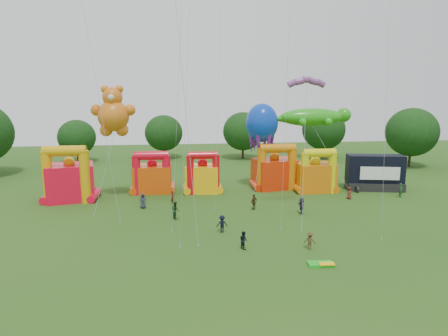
{
  "coord_description": "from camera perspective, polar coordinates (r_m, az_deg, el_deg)",
  "views": [
    {
      "loc": [
        -5.31,
        -25.46,
        13.81
      ],
      "look_at": [
        -0.29,
        18.0,
        5.35
      ],
      "focal_mm": 32.0,
      "sensor_mm": 36.0,
      "label": 1
    }
  ],
  "objects": [
    {
      "name": "spectator_5",
      "position": [
        46.54,
        10.99,
        -5.31
      ],
      "size": [
        0.76,
        1.81,
        1.89
      ],
      "primitive_type": "imported",
      "rotation": [
        0.0,
        0.0,
        4.59
      ],
      "color": "#26233B",
      "rests_on": "ground"
    },
    {
      "name": "spectator_4",
      "position": [
        47.4,
        4.3,
        -4.85
      ],
      "size": [
        1.13,
        1.06,
        1.87
      ],
      "primitive_type": "imported",
      "rotation": [
        0.0,
        0.0,
        3.85
      ],
      "color": "#403119",
      "rests_on": "ground"
    },
    {
      "name": "spectator_0",
      "position": [
        48.7,
        -11.51,
        -4.63
      ],
      "size": [
        1.01,
        0.78,
        1.84
      ],
      "primitive_type": "imported",
      "rotation": [
        0.0,
        0.0,
        0.24
      ],
      "color": "#282741",
      "rests_on": "ground"
    },
    {
      "name": "tree_ring",
      "position": [
        27.45,
        2.34,
        -5.03
      ],
      "size": [
        122.97,
        125.07,
        12.07
      ],
      "color": "#352314",
      "rests_on": "ground"
    },
    {
      "name": "spectator_9",
      "position": [
        36.61,
        12.16,
        -10.13
      ],
      "size": [
        1.18,
        0.96,
        1.6
      ],
      "primitive_type": "imported",
      "rotation": [
        0.0,
        0.0,
        2.72
      ],
      "color": "#45361B",
      "rests_on": "ground"
    },
    {
      "name": "gecko_kite",
      "position": [
        59.3,
        14.25,
        3.16
      ],
      "size": [
        12.99,
        10.04,
        11.45
      ],
      "color": "#27A117",
      "rests_on": "ground"
    },
    {
      "name": "spectator_2",
      "position": [
        44.28,
        -6.98,
        -5.99
      ],
      "size": [
        1.09,
        1.18,
        1.95
      ],
      "primitive_type": "imported",
      "rotation": [
        0.0,
        0.0,
        2.04
      ],
      "color": "#16381A",
      "rests_on": "ground"
    },
    {
      "name": "spectator_1",
      "position": [
        50.11,
        -7.34,
        -4.18
      ],
      "size": [
        0.62,
        0.71,
        1.64
      ],
      "primitive_type": "imported",
      "rotation": [
        0.0,
        0.0,
        1.11
      ],
      "color": "#4C1B15",
      "rests_on": "ground"
    },
    {
      "name": "bouncy_castle_3",
      "position": [
        57.68,
        7.24,
        -0.44
      ],
      "size": [
        6.29,
        5.4,
        6.64
      ],
      "color": "red",
      "rests_on": "ground"
    },
    {
      "name": "folded_kite_bundle",
      "position": [
        33.88,
        13.73,
        -13.18
      ],
      "size": [
        2.05,
        1.18,
        0.31
      ],
      "color": "green",
      "rests_on": "ground"
    },
    {
      "name": "bouncy_castle_1",
      "position": [
        55.96,
        -10.2,
        -1.16
      ],
      "size": [
        5.22,
        4.22,
        5.92
      ],
      "color": "#DA490B",
      "rests_on": "ground"
    },
    {
      "name": "spectator_8",
      "position": [
        36.0,
        2.8,
        -10.24
      ],
      "size": [
        0.91,
        0.98,
        1.62
      ],
      "primitive_type": "imported",
      "rotation": [
        0.0,
        0.0,
        2.04
      ],
      "color": "black",
      "rests_on": "ground"
    },
    {
      "name": "parafoil_kites",
      "position": [
        40.16,
        -6.88,
        8.39
      ],
      "size": [
        27.68,
        11.79,
        29.0
      ],
      "color": "red",
      "rests_on": "ground"
    },
    {
      "name": "spectator_3",
      "position": [
        39.84,
        -0.29,
        -8.0
      ],
      "size": [
        1.18,
        0.73,
        1.75
      ],
      "primitive_type": "imported",
      "rotation": [
        0.0,
        0.0,
        3.22
      ],
      "color": "black",
      "rests_on": "ground"
    },
    {
      "name": "bouncy_castle_4",
      "position": [
        56.96,
        12.92,
        -0.94
      ],
      "size": [
        5.13,
        4.17,
        6.18
      ],
      "color": "orange",
      "rests_on": "ground"
    },
    {
      "name": "ground",
      "position": [
        29.45,
        4.79,
        -17.07
      ],
      "size": [
        160.0,
        160.0,
        0.0
      ],
      "primitive_type": "plane",
      "color": "#214D15",
      "rests_on": "ground"
    },
    {
      "name": "stage_trailer",
      "position": [
        60.32,
        20.74,
        -0.67
      ],
      "size": [
        8.15,
        4.39,
        5.01
      ],
      "color": "black",
      "rests_on": "ground"
    },
    {
      "name": "spectator_6",
      "position": [
        54.29,
        17.46,
        -3.44
      ],
      "size": [
        0.88,
        0.7,
        1.59
      ],
      "primitive_type": "imported",
      "rotation": [
        0.0,
        0.0,
        6.01
      ],
      "color": "maroon",
      "rests_on": "ground"
    },
    {
      "name": "diamond_kites",
      "position": [
        41.64,
        3.38,
        14.92
      ],
      "size": [
        22.11,
        18.0,
        40.37
      ],
      "color": "red",
      "rests_on": "ground"
    },
    {
      "name": "bouncy_castle_2",
      "position": [
        55.12,
        -3.05,
        -1.18
      ],
      "size": [
        4.95,
        4.21,
        5.85
      ],
      "color": "#FFB50D",
      "rests_on": "ground"
    },
    {
      "name": "teddy_bear_kite",
      "position": [
        50.62,
        -16.16,
        3.12
      ],
      "size": [
        5.49,
        8.78,
        14.63
      ],
      "color": "orange",
      "rests_on": "ground"
    },
    {
      "name": "spectator_7",
      "position": [
        57.63,
        23.95,
        -2.93
      ],
      "size": [
        0.78,
        0.81,
        1.87
      ],
      "primitive_type": "imported",
      "rotation": [
        0.0,
        0.0,
        0.88
      ],
      "color": "#1B441F",
      "rests_on": "ground"
    },
    {
      "name": "bouncy_castle_0",
      "position": [
        54.39,
        -21.18,
        -1.54
      ],
      "size": [
        6.54,
        5.66,
        7.28
      ],
      "color": "red",
      "rests_on": "ground"
    },
    {
      "name": "octopus_kite",
      "position": [
        55.33,
        5.15,
        3.01
      ],
      "size": [
        4.8,
        9.25,
        12.22
      ],
      "color": "#0C39BC",
      "rests_on": "ground"
    }
  ]
}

